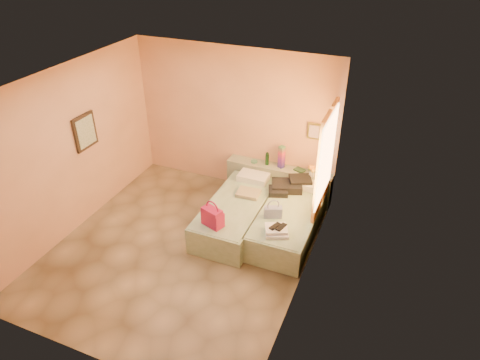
% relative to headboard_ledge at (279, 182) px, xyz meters
% --- Properties ---
extents(ground, '(4.50, 4.50, 0.00)m').
position_rel_headboard_ledge_xyz_m(ground, '(-0.98, -2.10, -0.33)').
color(ground, tan).
rests_on(ground, ground).
extents(room_walls, '(4.02, 4.51, 2.81)m').
position_rel_headboard_ledge_xyz_m(room_walls, '(-0.77, -1.53, 1.46)').
color(room_walls, '#EDAB7E').
rests_on(room_walls, ground).
extents(headboard_ledge, '(2.05, 0.30, 0.65)m').
position_rel_headboard_ledge_xyz_m(headboard_ledge, '(0.00, 0.00, 0.00)').
color(headboard_ledge, gray).
rests_on(headboard_ledge, ground).
extents(bed_left, '(0.90, 2.00, 0.50)m').
position_rel_headboard_ledge_xyz_m(bed_left, '(-0.38, -1.19, -0.08)').
color(bed_left, '#A6C09A').
rests_on(bed_left, ground).
extents(bed_right, '(0.90, 2.00, 0.50)m').
position_rel_headboard_ledge_xyz_m(bed_right, '(0.52, -1.05, -0.08)').
color(bed_right, '#A6C09A').
rests_on(bed_right, ground).
extents(water_bottle, '(0.08, 0.08, 0.25)m').
position_rel_headboard_ledge_xyz_m(water_bottle, '(-0.25, 0.01, 0.45)').
color(water_bottle, '#14371B').
rests_on(water_bottle, headboard_ledge).
extents(rainbow_box, '(0.13, 0.13, 0.44)m').
position_rel_headboard_ledge_xyz_m(rainbow_box, '(0.03, 0.01, 0.55)').
color(rainbow_box, '#B71643').
rests_on(rainbow_box, headboard_ledge).
extents(small_dish, '(0.16, 0.16, 0.03)m').
position_rel_headboard_ledge_xyz_m(small_dish, '(-0.51, -0.01, 0.34)').
color(small_dish, '#4B896B').
rests_on(small_dish, headboard_ledge).
extents(green_book, '(0.23, 0.20, 0.03)m').
position_rel_headboard_ledge_xyz_m(green_book, '(0.39, 0.01, 0.34)').
color(green_book, '#24442C').
rests_on(green_book, headboard_ledge).
extents(flower_vase, '(0.20, 0.20, 0.26)m').
position_rel_headboard_ledge_xyz_m(flower_vase, '(0.65, -0.08, 0.45)').
color(flower_vase, silver).
rests_on(flower_vase, headboard_ledge).
extents(magenta_handbag, '(0.39, 0.29, 0.32)m').
position_rel_headboard_ledge_xyz_m(magenta_handbag, '(-0.48, -1.92, 0.34)').
color(magenta_handbag, '#B71643').
rests_on(magenta_handbag, bed_left).
extents(khaki_garment, '(0.41, 0.33, 0.07)m').
position_rel_headboard_ledge_xyz_m(khaki_garment, '(-0.28, -0.90, 0.21)').
color(khaki_garment, tan).
rests_on(khaki_garment, bed_left).
extents(clothes_pile, '(0.73, 0.73, 0.17)m').
position_rel_headboard_ledge_xyz_m(clothes_pile, '(0.34, -0.47, 0.26)').
color(clothes_pile, black).
rests_on(clothes_pile, bed_right).
extents(blue_handbag, '(0.32, 0.23, 0.19)m').
position_rel_headboard_ledge_xyz_m(blue_handbag, '(0.33, -1.35, 0.27)').
color(blue_handbag, '#3C4A90').
rests_on(blue_handbag, bed_right).
extents(towel_stack, '(0.44, 0.41, 0.10)m').
position_rel_headboard_ledge_xyz_m(towel_stack, '(0.53, -1.75, 0.23)').
color(towel_stack, white).
rests_on(towel_stack, bed_right).
extents(sandal_pair, '(0.23, 0.26, 0.02)m').
position_rel_headboard_ledge_xyz_m(sandal_pair, '(0.53, -1.72, 0.29)').
color(sandal_pair, black).
rests_on(sandal_pair, towel_stack).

